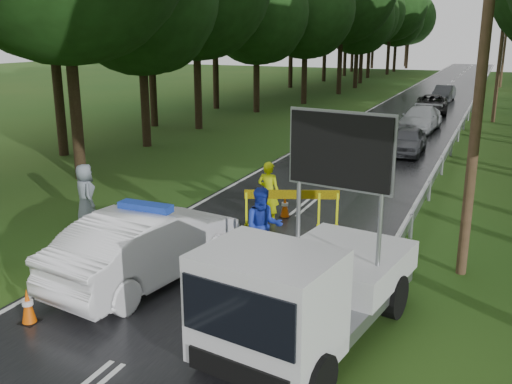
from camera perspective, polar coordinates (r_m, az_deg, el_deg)
The scene contains 21 objects.
ground at distance 14.08m, azimuth -2.60°, elevation -7.72°, with size 160.00×160.00×0.00m, color #1F4E16.
road at distance 42.36m, azimuth 15.58°, elevation 7.57°, with size 7.00×140.00×0.02m, color black.
guardrail at distance 41.62m, azimuth 20.65°, elevation 7.75°, with size 0.12×60.06×0.70m.
utility_pole_near at distance 13.62m, azimuth 21.78°, elevation 12.39°, with size 1.40×0.24×10.00m.
utility_pole_mid at distance 39.60m, azimuth 23.37°, elevation 13.71°, with size 1.40×0.24×10.00m.
utility_pole_far at distance 65.60m, azimuth 23.70°, elevation 13.98°, with size 1.40×0.24×10.00m.
police_sedan at distance 13.40m, azimuth -10.79°, elevation -5.28°, with size 2.57×5.40×1.88m.
work_truck at distance 10.43m, azimuth 4.82°, elevation -9.73°, with size 3.08×5.49×4.15m.
barrier at distance 16.73m, azimuth 3.60°, elevation -0.73°, with size 2.60×1.09×1.15m.
officer at distance 17.10m, azimuth 1.27°, elevation -0.05°, with size 0.69×0.46×1.90m, color #C1D80B.
civilian at distance 13.98m, azimuth 0.73°, elevation -3.52°, with size 0.96×0.75×1.98m, color #1B33B4.
bystander_right at distance 17.80m, azimuth -16.68°, elevation -0.20°, with size 0.90×0.58×1.84m, color slate.
queue_car_first at distance 28.00m, azimuth 14.91°, elevation 4.98°, with size 1.50×3.72×1.27m, color #404248.
queue_car_second at distance 34.94m, azimuth 16.10°, elevation 7.04°, with size 1.94×4.78×1.39m, color #A2A6AA.
queue_car_third at distance 42.77m, azimuth 17.16°, elevation 8.38°, with size 2.15×4.66×1.29m, color black.
queue_car_fourth at distance 50.78m, azimuth 18.27°, elevation 9.35°, with size 1.38×3.96×1.31m, color #44464C.
cone_near_left at distance 12.35m, azimuth -21.84°, elevation -10.60°, with size 0.35×0.35×0.74m.
cone_center at distance 14.19m, azimuth -2.76°, elevation -5.88°, with size 0.37×0.37×0.78m.
cone_far at distance 17.78m, azimuth 2.91°, elevation -1.48°, with size 0.34×0.34×0.72m.
cone_left_mid at distance 16.78m, azimuth -10.84°, elevation -2.61°, with size 0.39×0.39×0.83m.
cone_right at distance 14.48m, azimuth 8.64°, elevation -5.64°, with size 0.36×0.36×0.76m.
Camera 1 is at (5.71, -11.60, 5.60)m, focal length 40.00 mm.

